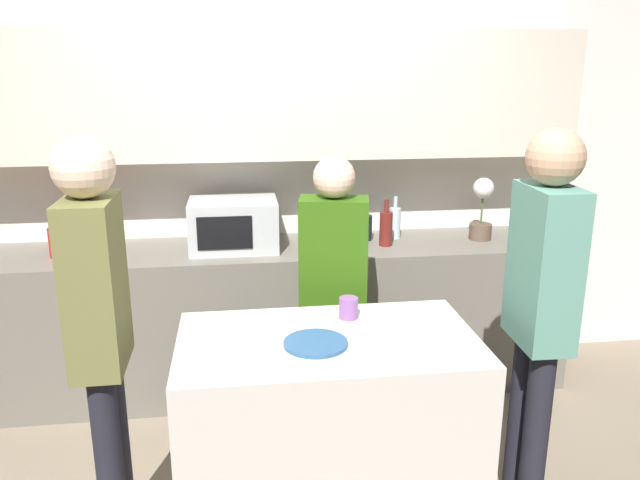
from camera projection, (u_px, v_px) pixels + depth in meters
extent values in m
cube|color=silver|center=(271.00, 169.00, 4.02)|extent=(6.40, 0.08, 2.70)
cube|color=beige|center=(272.00, 95.00, 3.70)|extent=(3.74, 0.32, 0.75)
cube|color=#6B665B|center=(278.00, 317.00, 3.93)|extent=(3.60, 0.62, 0.93)
cube|color=beige|center=(328.00, 435.00, 2.69)|extent=(1.24, 0.71, 0.91)
cube|color=#B7BABC|center=(234.00, 224.00, 3.73)|extent=(0.52, 0.38, 0.30)
cube|color=black|center=(225.00, 233.00, 3.54)|extent=(0.31, 0.01, 0.19)
cube|color=#B21E19|center=(76.00, 239.00, 3.63)|extent=(0.26, 0.16, 0.18)
cube|color=black|center=(65.00, 224.00, 3.60)|extent=(0.02, 0.11, 0.01)
cube|color=black|center=(83.00, 224.00, 3.61)|extent=(0.02, 0.11, 0.01)
cylinder|color=brown|center=(480.00, 232.00, 3.96)|extent=(0.14, 0.14, 0.10)
cylinder|color=#38662D|center=(482.00, 210.00, 3.92)|extent=(0.01, 0.01, 0.18)
sphere|color=silver|center=(483.00, 188.00, 3.88)|extent=(0.13, 0.13, 0.13)
cylinder|color=#472814|center=(343.00, 233.00, 3.73)|extent=(0.07, 0.07, 0.20)
cylinder|color=#472814|center=(343.00, 211.00, 3.69)|extent=(0.02, 0.02, 0.08)
cylinder|color=black|center=(353.00, 229.00, 3.84)|extent=(0.06, 0.06, 0.19)
cylinder|color=black|center=(353.00, 208.00, 3.81)|extent=(0.02, 0.02, 0.07)
cylinder|color=black|center=(366.00, 228.00, 3.93)|extent=(0.08, 0.08, 0.16)
cylinder|color=black|center=(366.00, 211.00, 3.90)|extent=(0.03, 0.03, 0.06)
cylinder|color=maroon|center=(386.00, 229.00, 3.80)|extent=(0.08, 0.08, 0.21)
cylinder|color=maroon|center=(387.00, 206.00, 3.77)|extent=(0.03, 0.03, 0.08)
cylinder|color=silver|center=(395.00, 223.00, 3.97)|extent=(0.07, 0.07, 0.19)
cylinder|color=silver|center=(396.00, 202.00, 3.94)|extent=(0.03, 0.03, 0.08)
cylinder|color=#2D5684|center=(316.00, 343.00, 2.50)|extent=(0.26, 0.26, 0.01)
cylinder|color=#8A5399|center=(348.00, 308.00, 2.76)|extent=(0.08, 0.08, 0.09)
cylinder|color=black|center=(117.00, 447.00, 2.66)|extent=(0.11, 0.11, 0.85)
cylinder|color=black|center=(110.00, 470.00, 2.51)|extent=(0.11, 0.11, 0.85)
cube|color=olive|center=(95.00, 285.00, 2.38)|extent=(0.19, 0.34, 0.67)
sphere|color=beige|center=(83.00, 167.00, 2.25)|extent=(0.23, 0.23, 0.23)
cylinder|color=black|center=(535.00, 439.00, 2.71)|extent=(0.11, 0.11, 0.85)
cylinder|color=black|center=(520.00, 419.00, 2.86)|extent=(0.11, 0.11, 0.85)
cube|color=slate|center=(544.00, 267.00, 2.58)|extent=(0.20, 0.35, 0.68)
sphere|color=tan|center=(555.00, 157.00, 2.46)|extent=(0.23, 0.23, 0.23)
cylinder|color=black|center=(348.00, 380.00, 3.31)|extent=(0.11, 0.11, 0.76)
cylinder|color=black|center=(318.00, 379.00, 3.32)|extent=(0.11, 0.11, 0.76)
cube|color=#2C550E|center=(334.00, 257.00, 3.13)|extent=(0.37, 0.25, 0.60)
sphere|color=beige|center=(334.00, 177.00, 3.02)|extent=(0.21, 0.21, 0.21)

